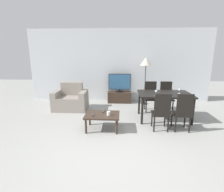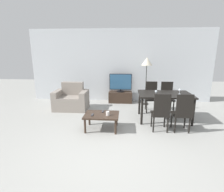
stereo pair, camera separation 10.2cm
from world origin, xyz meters
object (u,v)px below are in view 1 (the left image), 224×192
(armchair, at_px, (71,100))
(dining_table, at_px, (165,96))
(floor_lamp, at_px, (146,63))
(cup_white_near, at_px, (109,113))
(remote_primary, at_px, (103,111))
(wine_glass_center, at_px, (156,92))
(dining_chair_far_left, at_px, (151,95))
(remote_secondary, at_px, (93,115))
(dining_chair_near_right, at_px, (183,111))
(tv, at_px, (120,83))
(dining_chair_near, at_px, (161,111))
(coffee_table, at_px, (102,116))
(dining_chair_far, at_px, (166,95))
(wine_glass_left, at_px, (179,90))
(tv_stand, at_px, (119,97))

(armchair, relative_size, dining_table, 0.76)
(floor_lamp, distance_m, cup_white_near, 2.80)
(remote_primary, xyz_separation_m, cup_white_near, (0.15, -0.25, 0.04))
(cup_white_near, distance_m, wine_glass_center, 1.39)
(dining_chair_far_left, bearing_deg, wine_glass_center, -92.48)
(remote_secondary, bearing_deg, dining_chair_near_right, 2.29)
(dining_chair_far_left, bearing_deg, floor_lamp, 98.32)
(tv, relative_size, dining_chair_near, 0.88)
(remote_secondary, bearing_deg, wine_glass_center, 20.42)
(dining_table, height_order, cup_white_near, dining_table)
(floor_lamp, bearing_deg, dining_chair_near, -87.40)
(tv, height_order, coffee_table, tv)
(dining_chair_far, xyz_separation_m, floor_lamp, (-0.60, 0.71, 0.98))
(wine_glass_left, bearing_deg, cup_white_near, -156.64)
(dining_chair_near, bearing_deg, remote_primary, 172.55)
(dining_chair_near, relative_size, wine_glass_left, 6.41)
(floor_lamp, relative_size, remote_secondary, 11.20)
(dining_chair_near_right, relative_size, remote_secondary, 6.24)
(dining_chair_far, bearing_deg, dining_chair_far_left, 180.00)
(tv_stand, height_order, wine_glass_center, wine_glass_center)
(coffee_table, relative_size, wine_glass_left, 5.66)
(tv, bearing_deg, floor_lamp, -12.19)
(armchair, relative_size, wine_glass_center, 7.35)
(armchair, relative_size, remote_secondary, 7.15)
(coffee_table, xyz_separation_m, dining_table, (1.65, 0.78, 0.33))
(tv, bearing_deg, dining_chair_near_right, -58.55)
(armchair, xyz_separation_m, dining_chair_far_left, (2.61, 0.06, 0.19))
(coffee_table, distance_m, wine_glass_center, 1.53)
(tv_stand, relative_size, wine_glass_center, 5.94)
(dining_chair_near, bearing_deg, floor_lamp, 92.60)
(tv, bearing_deg, wine_glass_center, -63.81)
(armchair, height_order, remote_primary, armchair)
(tv_stand, xyz_separation_m, dining_chair_far_left, (1.01, -0.91, 0.30))
(dining_chair_far_left, bearing_deg, tv_stand, 138.25)
(coffee_table, xyz_separation_m, remote_primary, (0.01, 0.18, 0.06))
(tv_stand, height_order, dining_chair_far, dining_chair_far)
(coffee_table, bearing_deg, wine_glass_left, 19.99)
(cup_white_near, bearing_deg, dining_table, 29.65)
(dining_chair_near, xyz_separation_m, cup_white_near, (-1.24, -0.07, -0.07))
(coffee_table, height_order, floor_lamp, floor_lamp)
(tv, distance_m, remote_primary, 2.34)
(tv, xyz_separation_m, dining_table, (1.26, -1.68, -0.08))
(cup_white_near, height_order, wine_glass_left, wine_glass_left)
(dining_chair_near_right, bearing_deg, dining_table, 107.55)
(tv, bearing_deg, armchair, -148.99)
(floor_lamp, xyz_separation_m, cup_white_near, (-1.14, -2.34, -1.04))
(tv, height_order, dining_chair_far_left, tv)
(floor_lamp, xyz_separation_m, wine_glass_center, (0.06, -1.77, -0.63))
(dining_chair_far_left, xyz_separation_m, floor_lamp, (-0.10, 0.71, 0.98))
(dining_table, height_order, dining_chair_near_right, dining_chair_near_right)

